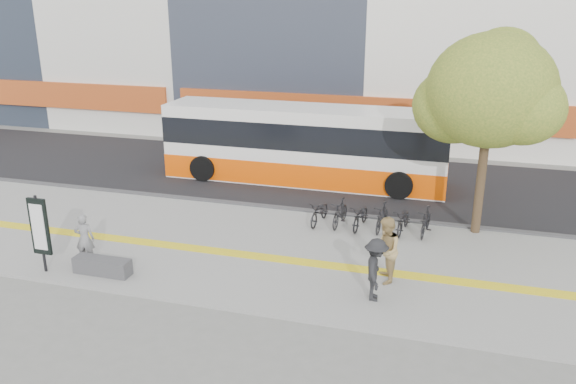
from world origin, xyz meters
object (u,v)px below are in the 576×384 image
(pedestrian_tan, at_px, (386,250))
(signboard, at_px, (40,228))
(bench, at_px, (102,266))
(bus, at_px, (304,147))
(street_tree, at_px, (490,93))
(seated_woman, at_px, (85,239))
(pedestrian_dark, at_px, (376,270))

(pedestrian_tan, bearing_deg, signboard, -90.67)
(bench, bearing_deg, bus, 72.12)
(signboard, bearing_deg, pedestrian_tan, 12.46)
(bus, distance_m, pedestrian_tan, 9.10)
(signboard, height_order, bus, bus)
(bench, height_order, bus, bus)
(street_tree, distance_m, seated_woman, 12.51)
(signboard, distance_m, pedestrian_dark, 8.97)
(pedestrian_tan, height_order, pedestrian_dark, pedestrian_tan)
(signboard, bearing_deg, pedestrian_dark, 6.28)
(pedestrian_tan, relative_size, pedestrian_dark, 1.11)
(signboard, height_order, seated_woman, signboard)
(bus, bearing_deg, seated_woman, -113.02)
(bench, distance_m, pedestrian_tan, 7.64)
(signboard, distance_m, seated_woman, 1.23)
(bench, bearing_deg, signboard, -169.19)
(pedestrian_tan, xyz_separation_m, pedestrian_dark, (-0.12, -1.01, -0.09))
(seated_woman, bearing_deg, bench, 135.26)
(street_tree, xyz_separation_m, seated_woman, (-10.58, -5.57, -3.69))
(bench, relative_size, seated_woman, 1.08)
(street_tree, xyz_separation_m, bus, (-6.65, 3.68, -3.03))
(bench, relative_size, street_tree, 0.25)
(street_tree, distance_m, bus, 8.18)
(seated_woman, height_order, pedestrian_dark, pedestrian_dark)
(bench, bearing_deg, street_tree, 31.62)
(bench, height_order, street_tree, street_tree)
(pedestrian_dark, bearing_deg, bench, 88.70)
(signboard, bearing_deg, bus, 64.70)
(bench, relative_size, bus, 0.14)
(bench, relative_size, pedestrian_tan, 0.90)
(signboard, xyz_separation_m, bus, (4.73, 10.01, 0.11))
(bus, relative_size, pedestrian_tan, 6.34)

